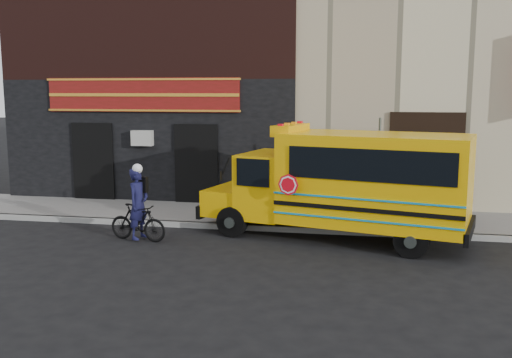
{
  "coord_description": "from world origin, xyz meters",
  "views": [
    {
      "loc": [
        2.04,
        -12.37,
        3.81
      ],
      "look_at": [
        -0.58,
        1.85,
        1.55
      ],
      "focal_mm": 40.0,
      "sensor_mm": 36.0,
      "label": 1
    }
  ],
  "objects_px": {
    "cyclist": "(138,205)",
    "bicycle": "(138,222)",
    "school_bus": "(348,182)",
    "sign_pole": "(378,169)"
  },
  "relations": [
    {
      "from": "sign_pole",
      "to": "bicycle",
      "type": "xyz_separation_m",
      "value": [
        -6.02,
        -2.2,
        -1.22
      ]
    },
    {
      "from": "bicycle",
      "to": "school_bus",
      "type": "bearing_deg",
      "value": -68.41
    },
    {
      "from": "cyclist",
      "to": "bicycle",
      "type": "bearing_deg",
      "value": 165.99
    },
    {
      "from": "school_bus",
      "to": "sign_pole",
      "type": "relative_size",
      "value": 2.34
    },
    {
      "from": "sign_pole",
      "to": "bicycle",
      "type": "height_order",
      "value": "sign_pole"
    },
    {
      "from": "school_bus",
      "to": "sign_pole",
      "type": "height_order",
      "value": "sign_pole"
    },
    {
      "from": "sign_pole",
      "to": "bicycle",
      "type": "relative_size",
      "value": 1.95
    },
    {
      "from": "school_bus",
      "to": "cyclist",
      "type": "xyz_separation_m",
      "value": [
        -5.23,
        -1.03,
        -0.6
      ]
    },
    {
      "from": "sign_pole",
      "to": "cyclist",
      "type": "height_order",
      "value": "sign_pole"
    },
    {
      "from": "school_bus",
      "to": "bicycle",
      "type": "distance_m",
      "value": 5.45
    }
  ]
}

